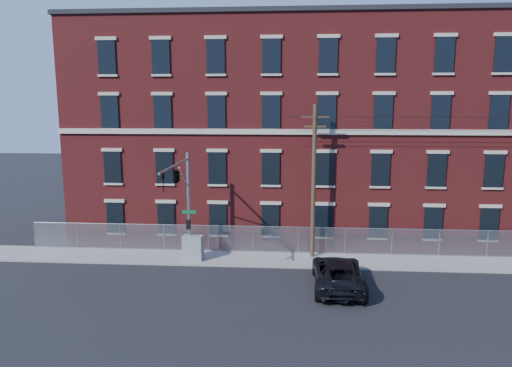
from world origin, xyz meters
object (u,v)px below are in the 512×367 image
object	(u,v)px
utility_pole_near	(314,179)
utility_cabinet	(193,248)
traffic_signal_mast	(180,186)
pickup_truck	(338,273)

from	to	relation	value
utility_pole_near	utility_cabinet	xyz separation A→B (m)	(-7.77, -1.21, -4.41)
utility_pole_near	utility_cabinet	bearing A→B (deg)	-171.16
traffic_signal_mast	utility_pole_near	world-z (taller)	utility_pole_near
utility_pole_near	pickup_truck	world-z (taller)	utility_pole_near
pickup_truck	utility_pole_near	bearing A→B (deg)	-75.27
traffic_signal_mast	pickup_truck	size ratio (longest dim) A/B	1.20
traffic_signal_mast	utility_pole_near	distance (m)	8.70
traffic_signal_mast	utility_cabinet	world-z (taller)	traffic_signal_mast
utility_pole_near	pickup_truck	bearing A→B (deg)	-76.50
traffic_signal_mast	utility_cabinet	bearing A→B (deg)	83.95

